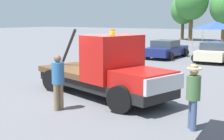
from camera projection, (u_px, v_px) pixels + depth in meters
ground_plane at (101, 96)px, 11.88m from camera, size 160.00×160.00×0.00m
tow_truck at (107, 72)px, 11.43m from camera, size 6.43×3.53×2.54m
person_near_truck at (193, 92)px, 8.12m from camera, size 0.38×0.38×1.73m
person_at_hood at (58, 79)px, 9.90m from camera, size 0.40×0.40×1.79m
parked_car_navy at (166, 49)px, 23.48m from camera, size 2.50×4.38×1.34m
parked_car_cream at (215, 52)px, 21.55m from camera, size 2.58×4.86×1.34m
canopy_tent_blue at (215, 25)px, 31.05m from camera, size 3.55×3.55×2.67m
tree_left at (183, 10)px, 43.77m from camera, size 3.47×3.47×6.20m
tree_center at (192, 1)px, 41.66m from camera, size 4.42×4.42×7.89m
tree_right at (224, 7)px, 40.13m from camera, size 3.70×3.70×6.61m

